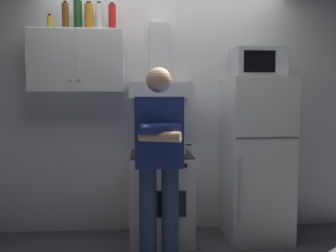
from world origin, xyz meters
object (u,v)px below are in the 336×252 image
at_px(cooking_pot, 175,149).
at_px(bottle_vodka_clear, 99,17).
at_px(bottle_liquor_amber, 89,17).
at_px(person_standing, 159,161).
at_px(bottle_soda_red, 112,18).
at_px(stove_oven, 161,197).
at_px(microwave, 257,63).
at_px(range_hood, 160,78).
at_px(refrigerator, 256,158).
at_px(upper_cabinet, 78,62).
at_px(bottle_wine_green, 78,16).
at_px(bottle_spice_jar, 50,23).
at_px(bottle_beer_brown, 65,16).

height_order(cooking_pot, bottle_vodka_clear, bottle_vodka_clear).
height_order(cooking_pot, bottle_liquor_amber, bottle_liquor_amber).
height_order(person_standing, bottle_soda_red, bottle_soda_red).
height_order(stove_oven, cooking_pot, cooking_pot).
distance_m(microwave, bottle_liquor_amber, 1.70).
bearing_deg(bottle_liquor_amber, range_hood, 0.40).
bearing_deg(microwave, range_hood, 173.54).
bearing_deg(refrigerator, bottle_liquor_amber, 175.77).
bearing_deg(upper_cabinet, bottle_liquor_amber, -1.78).
relative_size(stove_oven, cooking_pot, 2.92).
xyz_separation_m(stove_oven, bottle_wine_green, (-0.79, 0.14, 1.76)).
relative_size(refrigerator, bottle_vodka_clear, 5.65).
height_order(microwave, bottle_spice_jar, bottle_spice_jar).
distance_m(range_hood, bottle_vodka_clear, 0.83).
xyz_separation_m(stove_oven, microwave, (0.95, 0.02, 1.31)).
bearing_deg(bottle_spice_jar, refrigerator, -3.67).
xyz_separation_m(range_hood, bottle_vodka_clear, (-0.59, 0.03, 0.59)).
bearing_deg(range_hood, bottle_liquor_amber, -179.60).
relative_size(stove_oven, microwave, 1.82).
relative_size(person_standing, bottle_soda_red, 5.99).
xyz_separation_m(refrigerator, bottle_vodka_clear, (-1.54, 0.15, 1.38)).
bearing_deg(refrigerator, cooking_pot, -171.68).
xyz_separation_m(stove_oven, range_hood, (0.00, 0.13, 1.16)).
height_order(person_standing, bottle_beer_brown, bottle_beer_brown).
bearing_deg(range_hood, upper_cabinet, -179.91).
distance_m(cooking_pot, bottle_beer_brown, 1.64).
distance_m(upper_cabinet, bottle_wine_green, 0.45).
bearing_deg(stove_oven, bottle_vodka_clear, 165.51).
bearing_deg(range_hood, bottle_beer_brown, -179.12).
bearing_deg(upper_cabinet, cooking_pot, -14.73).
height_order(upper_cabinet, microwave, upper_cabinet).
height_order(microwave, person_standing, microwave).
height_order(bottle_spice_jar, bottle_beer_brown, bottle_beer_brown).
bearing_deg(bottle_wine_green, bottle_soda_red, 0.08).
xyz_separation_m(cooking_pot, bottle_vodka_clear, (-0.72, 0.27, 1.26)).
bearing_deg(bottle_vodka_clear, cooking_pot, -20.64).
xyz_separation_m(person_standing, cooking_pot, (0.18, 0.49, 0.03)).
height_order(microwave, bottle_beer_brown, bottle_beer_brown).
relative_size(bottle_vodka_clear, bottle_spice_jar, 1.85).
bearing_deg(bottle_liquor_amber, refrigerator, -4.23).
height_order(range_hood, refrigerator, range_hood).
bearing_deg(bottle_soda_red, stove_oven, -16.95).
xyz_separation_m(microwave, bottle_spice_jar, (-2.01, 0.11, 0.38)).
xyz_separation_m(range_hood, bottle_wine_green, (-0.79, 0.02, 0.60)).
distance_m(upper_cabinet, bottle_spice_jar, 0.45).
distance_m(stove_oven, bottle_vodka_clear, 1.86).
distance_m(stove_oven, range_hood, 1.17).
height_order(microwave, cooking_pot, microwave).
distance_m(upper_cabinet, person_standing, 1.35).
bearing_deg(bottle_soda_red, microwave, -4.97).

